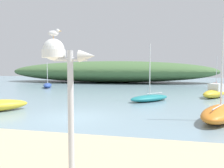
{
  "coord_description": "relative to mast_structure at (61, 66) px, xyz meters",
  "views": [
    {
      "loc": [
        4.54,
        -11.03,
        2.55
      ],
      "look_at": [
        1.37,
        3.11,
        1.58
      ],
      "focal_mm": 35.9,
      "sensor_mm": 36.0,
      "label": 1
    }
  ],
  "objects": [
    {
      "name": "distant_hill",
      "position": [
        -8.28,
        38.12,
        -0.58
      ],
      "size": [
        40.4,
        13.31,
        4.05
      ],
      "primitive_type": "ellipsoid",
      "color": "#476B3D",
      "rests_on": "ground"
    },
    {
      "name": "mast_structure",
      "position": [
        0.0,
        0.0,
        0.0
      ],
      "size": [
        1.1,
        0.47,
        2.96
      ],
      "color": "silver",
      "rests_on": "beach_sand"
    },
    {
      "name": "sailboat_inner_mooring",
      "position": [
        4.81,
        7.65,
        -2.21
      ],
      "size": [
        3.16,
        4.51,
        5.23
      ],
      "color": "orange",
      "rests_on": "ground"
    },
    {
      "name": "sailboat_off_point",
      "position": [
        8.84,
        27.08,
        -2.23
      ],
      "size": [
        1.62,
        3.69,
        4.12
      ],
      "color": "#B72D28",
      "rests_on": "ground"
    },
    {
      "name": "ground_plane",
      "position": [
        -2.57,
        6.88,
        -2.6
      ],
      "size": [
        120.0,
        120.0,
        0.0
      ],
      "primitive_type": "plane",
      "color": "#7A99A8"
    },
    {
      "name": "sailboat_near_shore",
      "position": [
        1.03,
        13.62,
        -2.33
      ],
      "size": [
        3.53,
        3.72,
        4.5
      ],
      "color": "teal",
      "rests_on": "ground"
    },
    {
      "name": "sailboat_far_right",
      "position": [
        -13.17,
        23.41,
        -2.26
      ],
      "size": [
        2.34,
        3.44,
        3.4
      ],
      "color": "#2D4C9E",
      "rests_on": "ground"
    },
    {
      "name": "motorboat_mid_channel",
      "position": [
        6.52,
        17.08,
        -2.13
      ],
      "size": [
        2.97,
        3.56,
        1.24
      ],
      "color": "gold",
      "rests_on": "ground"
    },
    {
      "name": "seagull_on_radar",
      "position": [
        -0.15,
        0.01,
        0.67
      ],
      "size": [
        0.26,
        0.18,
        0.2
      ],
      "color": "orange",
      "rests_on": "mast_structure"
    }
  ]
}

